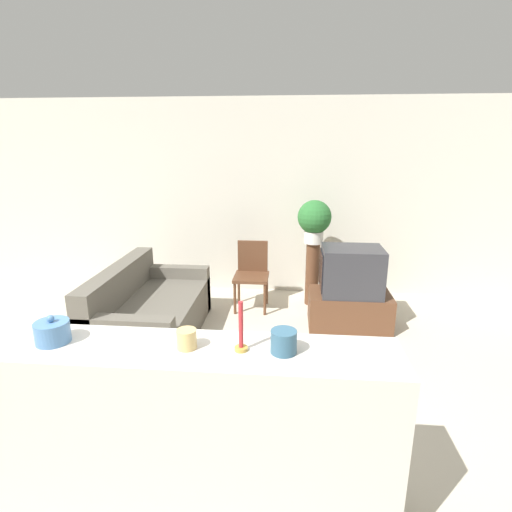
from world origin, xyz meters
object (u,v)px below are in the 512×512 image
object	(u,v)px
television	(351,271)
wooden_chair	(252,271)
couch	(149,313)
potted_plant	(314,219)
decorative_bowl	(52,332)

from	to	relation	value
television	wooden_chair	distance (m)	1.30
couch	wooden_chair	xyz separation A→B (m)	(1.05, 0.98, 0.20)
wooden_chair	potted_plant	world-z (taller)	potted_plant
television	decorative_bowl	size ratio (longest dim) A/B	3.81
couch	decorative_bowl	world-z (taller)	decorative_bowl
couch	television	distance (m)	2.33
potted_plant	couch	bearing A→B (deg)	-148.12
wooden_chair	potted_plant	xyz separation A→B (m)	(0.79, 0.17, 0.67)
couch	television	xyz separation A→B (m)	(2.24, 0.50, 0.40)
decorative_bowl	wooden_chair	bearing A→B (deg)	75.82
couch	decorative_bowl	xyz separation A→B (m)	(0.27, -2.10, 0.84)
wooden_chair	potted_plant	size ratio (longest dim) A/B	1.56
television	wooden_chair	world-z (taller)	television
wooden_chair	decorative_bowl	xyz separation A→B (m)	(-0.78, -3.07, 0.64)
wooden_chair	decorative_bowl	distance (m)	3.23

